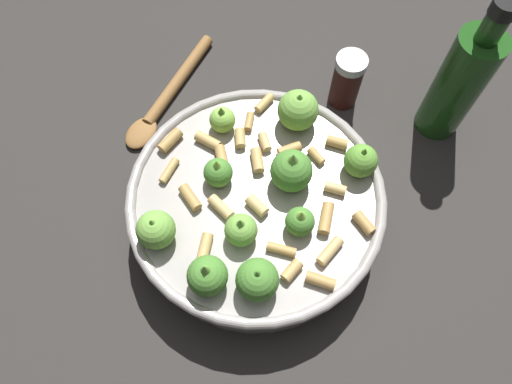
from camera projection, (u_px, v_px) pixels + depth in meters
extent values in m
plane|color=#2D2B28|center=(256.00, 218.00, 0.57)|extent=(2.40, 2.40, 0.00)
cylinder|color=#9E9993|center=(256.00, 207.00, 0.55)|extent=(0.28, 0.28, 0.06)
torus|color=#9E9993|center=(256.00, 196.00, 0.52)|extent=(0.29, 0.29, 0.01)
sphere|color=#75B247|center=(241.00, 230.00, 0.48)|extent=(0.03, 0.03, 0.03)
cone|color=#75B247|center=(240.00, 223.00, 0.47)|extent=(0.01, 0.01, 0.02)
sphere|color=#4C8933|center=(291.00, 171.00, 0.50)|extent=(0.05, 0.05, 0.05)
cone|color=#75B247|center=(293.00, 160.00, 0.48)|extent=(0.02, 0.02, 0.02)
sphere|color=#75B247|center=(296.00, 109.00, 0.54)|extent=(0.05, 0.05, 0.05)
cone|color=#609E38|center=(297.00, 98.00, 0.52)|extent=(0.02, 0.02, 0.01)
sphere|color=#4C8933|center=(257.00, 280.00, 0.45)|extent=(0.04, 0.04, 0.04)
cone|color=#4C8933|center=(257.00, 274.00, 0.44)|extent=(0.02, 0.02, 0.01)
sphere|color=#4C8933|center=(209.00, 277.00, 0.46)|extent=(0.04, 0.04, 0.04)
cone|color=#75B247|center=(207.00, 270.00, 0.44)|extent=(0.02, 0.02, 0.02)
sphere|color=#4C8933|center=(216.00, 176.00, 0.51)|extent=(0.03, 0.03, 0.03)
cone|color=#8CC64C|center=(215.00, 168.00, 0.49)|extent=(0.01, 0.01, 0.02)
sphere|color=#4C8933|center=(300.00, 222.00, 0.49)|extent=(0.03, 0.03, 0.03)
cone|color=#8CC64C|center=(301.00, 215.00, 0.47)|extent=(0.02, 0.02, 0.02)
sphere|color=#609E38|center=(361.00, 161.00, 0.51)|extent=(0.04, 0.04, 0.04)
cone|color=#609E38|center=(364.00, 152.00, 0.50)|extent=(0.01, 0.01, 0.01)
sphere|color=#8CC64C|center=(222.00, 120.00, 0.54)|extent=(0.03, 0.03, 0.03)
cone|color=#609E38|center=(221.00, 112.00, 0.53)|extent=(0.01, 0.01, 0.01)
sphere|color=#75B247|center=(156.00, 230.00, 0.48)|extent=(0.04, 0.04, 0.04)
cone|color=#75B247|center=(152.00, 223.00, 0.46)|extent=(0.02, 0.02, 0.01)
cylinder|color=tan|center=(205.00, 247.00, 0.49)|extent=(0.03, 0.02, 0.01)
cylinder|color=tan|center=(316.00, 156.00, 0.53)|extent=(0.02, 0.02, 0.01)
cylinder|color=tan|center=(330.00, 251.00, 0.48)|extent=(0.03, 0.02, 0.01)
cylinder|color=tan|center=(190.00, 198.00, 0.51)|extent=(0.03, 0.03, 0.01)
cylinder|color=tan|center=(240.00, 138.00, 0.54)|extent=(0.03, 0.02, 0.01)
cylinder|color=tan|center=(326.00, 218.00, 0.50)|extent=(0.04, 0.02, 0.01)
cylinder|color=tan|center=(249.00, 122.00, 0.55)|extent=(0.02, 0.02, 0.01)
cylinder|color=tan|center=(257.00, 160.00, 0.53)|extent=(0.03, 0.03, 0.01)
cylinder|color=tan|center=(292.00, 271.00, 0.47)|extent=(0.03, 0.02, 0.01)
cylinder|color=tan|center=(364.00, 223.00, 0.50)|extent=(0.02, 0.03, 0.01)
cylinder|color=tan|center=(264.00, 103.00, 0.56)|extent=(0.03, 0.02, 0.01)
cylinder|color=tan|center=(169.00, 170.00, 0.53)|extent=(0.03, 0.01, 0.01)
cylinder|color=tan|center=(320.00, 281.00, 0.47)|extent=(0.02, 0.03, 0.01)
cylinder|color=tan|center=(281.00, 249.00, 0.49)|extent=(0.02, 0.03, 0.01)
cylinder|color=tan|center=(257.00, 205.00, 0.51)|extent=(0.02, 0.03, 0.01)
cylinder|color=tan|center=(221.00, 156.00, 0.53)|extent=(0.03, 0.02, 0.01)
cylinder|color=tan|center=(265.00, 142.00, 0.54)|extent=(0.02, 0.02, 0.01)
cylinder|color=tan|center=(221.00, 207.00, 0.50)|extent=(0.02, 0.03, 0.01)
cylinder|color=tan|center=(335.00, 188.00, 0.51)|extent=(0.01, 0.03, 0.01)
cylinder|color=tan|center=(337.00, 142.00, 0.54)|extent=(0.02, 0.03, 0.01)
cylinder|color=tan|center=(289.00, 150.00, 0.54)|extent=(0.03, 0.03, 0.01)
cylinder|color=tan|center=(170.00, 141.00, 0.54)|extent=(0.03, 0.02, 0.01)
cylinder|color=tan|center=(208.00, 141.00, 0.54)|extent=(0.01, 0.03, 0.01)
cylinder|color=#33140F|center=(346.00, 84.00, 0.62)|extent=(0.04, 0.04, 0.07)
cylinder|color=silver|center=(352.00, 63.00, 0.58)|extent=(0.04, 0.04, 0.01)
cylinder|color=#1E4C19|center=(457.00, 86.00, 0.56)|extent=(0.06, 0.06, 0.15)
cylinder|color=#1E4C19|center=(493.00, 27.00, 0.48)|extent=(0.03, 0.03, 0.04)
cylinder|color=black|center=(505.00, 8.00, 0.46)|extent=(0.03, 0.03, 0.02)
cylinder|color=olive|center=(179.00, 79.00, 0.66)|extent=(0.16, 0.02, 0.02)
ellipsoid|color=olive|center=(141.00, 133.00, 0.62)|extent=(0.05, 0.04, 0.01)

